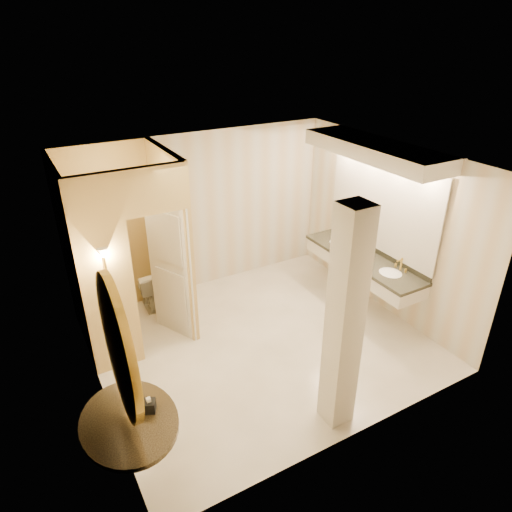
{
  "coord_description": "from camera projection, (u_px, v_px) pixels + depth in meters",
  "views": [
    {
      "loc": [
        -2.71,
        -4.69,
        4.18
      ],
      "look_at": [
        0.04,
        0.2,
        1.32
      ],
      "focal_mm": 32.0,
      "sensor_mm": 36.0,
      "label": 1
    }
  ],
  "objects": [
    {
      "name": "floor",
      "position": [
        260.0,
        342.0,
        6.73
      ],
      "size": [
        4.5,
        4.5,
        0.0
      ],
      "primitive_type": "plane",
      "color": "white",
      "rests_on": "ground"
    },
    {
      "name": "ceiling",
      "position": [
        261.0,
        162.0,
        5.5
      ],
      "size": [
        4.5,
        4.5,
        0.0
      ],
      "primitive_type": "plane",
      "rotation": [
        3.14,
        0.0,
        0.0
      ],
      "color": "white",
      "rests_on": "wall_back"
    },
    {
      "name": "wall_back",
      "position": [
        202.0,
        213.0,
        7.67
      ],
      "size": [
        4.5,
        0.02,
        2.7
      ],
      "primitive_type": "cube",
      "color": "beige",
      "rests_on": "floor"
    },
    {
      "name": "wall_front",
      "position": [
        360.0,
        341.0,
        4.56
      ],
      "size": [
        4.5,
        0.02,
        2.7
      ],
      "primitive_type": "cube",
      "color": "beige",
      "rests_on": "floor"
    },
    {
      "name": "wall_left",
      "position": [
        88.0,
        306.0,
        5.13
      ],
      "size": [
        0.02,
        4.0,
        2.7
      ],
      "primitive_type": "cube",
      "color": "beige",
      "rests_on": "floor"
    },
    {
      "name": "wall_right",
      "position": [
        386.0,
        228.0,
        7.1
      ],
      "size": [
        0.02,
        4.0,
        2.7
      ],
      "primitive_type": "cube",
      "color": "beige",
      "rests_on": "floor"
    },
    {
      "name": "toilet_closet",
      "position": [
        156.0,
        249.0,
        6.36
      ],
      "size": [
        1.5,
        1.55,
        2.7
      ],
      "color": "tan",
      "rests_on": "floor"
    },
    {
      "name": "wall_sconce",
      "position": [
        103.0,
        255.0,
        5.43
      ],
      "size": [
        0.14,
        0.14,
        0.42
      ],
      "color": "gold",
      "rests_on": "toilet_closet"
    },
    {
      "name": "vanity",
      "position": [
        370.0,
        212.0,
        6.93
      ],
      "size": [
        0.75,
        2.43,
        2.09
      ],
      "color": "beige",
      "rests_on": "floor"
    },
    {
      "name": "console_shelf",
      "position": [
        124.0,
        381.0,
        4.06
      ],
      "size": [
        1.12,
        1.12,
        2.01
      ],
      "color": "black",
      "rests_on": "floor"
    },
    {
      "name": "pillar",
      "position": [
        344.0,
        323.0,
        4.85
      ],
      "size": [
        0.31,
        0.31,
        2.7
      ],
      "primitive_type": "cube",
      "color": "beige",
      "rests_on": "floor"
    },
    {
      "name": "tissue_box",
      "position": [
        149.0,
        406.0,
        4.35
      ],
      "size": [
        0.15,
        0.15,
        0.12
      ],
      "primitive_type": "cube",
      "rotation": [
        0.0,
        0.0,
        -0.43
      ],
      "color": "black",
      "rests_on": "console_shelf"
    },
    {
      "name": "toilet",
      "position": [
        149.0,
        288.0,
        7.44
      ],
      "size": [
        0.42,
        0.68,
        0.67
      ],
      "primitive_type": "imported",
      "rotation": [
        0.0,
        0.0,
        3.07
      ],
      "color": "white",
      "rests_on": "floor"
    },
    {
      "name": "soap_bottle_a",
      "position": [
        366.0,
        254.0,
        7.18
      ],
      "size": [
        0.07,
        0.07,
        0.15
      ],
      "primitive_type": "imported",
      "rotation": [
        0.0,
        0.0,
        0.05
      ],
      "color": "beige",
      "rests_on": "vanity"
    },
    {
      "name": "soap_bottle_b",
      "position": [
        361.0,
        254.0,
        7.21
      ],
      "size": [
        0.11,
        0.11,
        0.12
      ],
      "primitive_type": "imported",
      "rotation": [
        0.0,
        0.0,
        0.22
      ],
      "color": "silver",
      "rests_on": "vanity"
    },
    {
      "name": "soap_bottle_c",
      "position": [
        372.0,
        256.0,
        7.09
      ],
      "size": [
        0.08,
        0.08,
        0.18
      ],
      "primitive_type": "imported",
      "rotation": [
        0.0,
        0.0,
        -0.25
      ],
      "color": "#C6B28C",
      "rests_on": "vanity"
    }
  ]
}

